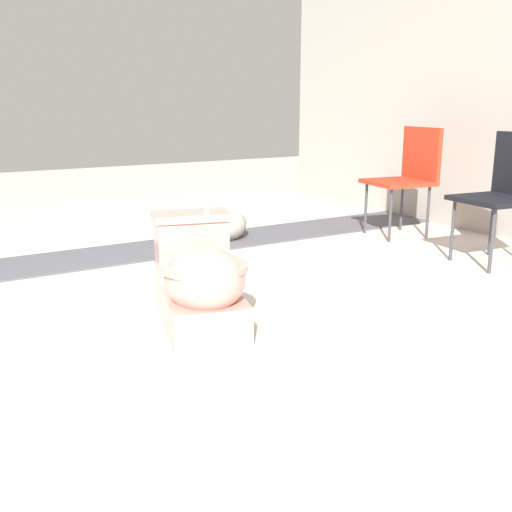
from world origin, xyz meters
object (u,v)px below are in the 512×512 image
(folding_chair_middle, at_px, (508,184))
(folding_chair_left, at_px, (409,170))
(toilet, at_px, (201,281))
(boulder_far, at_px, (227,225))
(boulder_near, at_px, (194,224))

(folding_chair_middle, bearing_deg, folding_chair_left, -87.87)
(folding_chair_left, relative_size, folding_chair_middle, 1.00)
(toilet, bearing_deg, boulder_far, 162.53)
(toilet, height_order, folding_chair_left, folding_chair_left)
(folding_chair_left, relative_size, boulder_near, 2.33)
(boulder_far, bearing_deg, toilet, -32.43)
(boulder_near, bearing_deg, boulder_far, 56.45)
(folding_chair_middle, height_order, boulder_near, folding_chair_middle)
(boulder_near, height_order, boulder_far, boulder_near)
(boulder_far, bearing_deg, boulder_near, -123.55)
(folding_chair_left, xyz_separation_m, folding_chair_middle, (0.94, -0.08, 0.00))
(folding_chair_left, height_order, boulder_near, folding_chair_left)
(toilet, xyz_separation_m, folding_chair_left, (-0.97, 2.28, 0.29))
(folding_chair_left, distance_m, folding_chair_middle, 0.94)
(folding_chair_middle, distance_m, boulder_near, 2.21)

